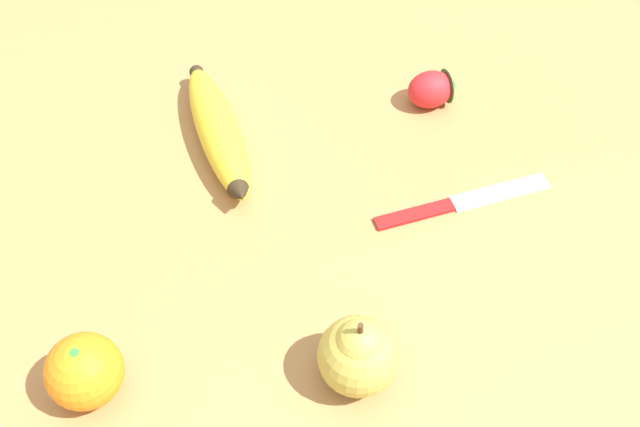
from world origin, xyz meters
name	(u,v)px	position (x,y,z in m)	size (l,w,h in m)	color
ground_plane	(309,230)	(0.00, 0.00, 0.00)	(3.00, 3.00, 0.00)	#A87A47
banana	(218,131)	(-0.14, 0.08, 0.02)	(0.17, 0.20, 0.04)	yellow
orange	(84,371)	(-0.12, -0.23, 0.03)	(0.07, 0.07, 0.07)	orange
pear	(358,354)	(0.10, -0.14, 0.04)	(0.07, 0.07, 0.09)	#B7AD47
strawberry	(434,89)	(0.08, 0.23, 0.02)	(0.07, 0.07, 0.04)	red
paring_knife	(457,203)	(0.14, 0.08, 0.00)	(0.17, 0.13, 0.01)	silver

